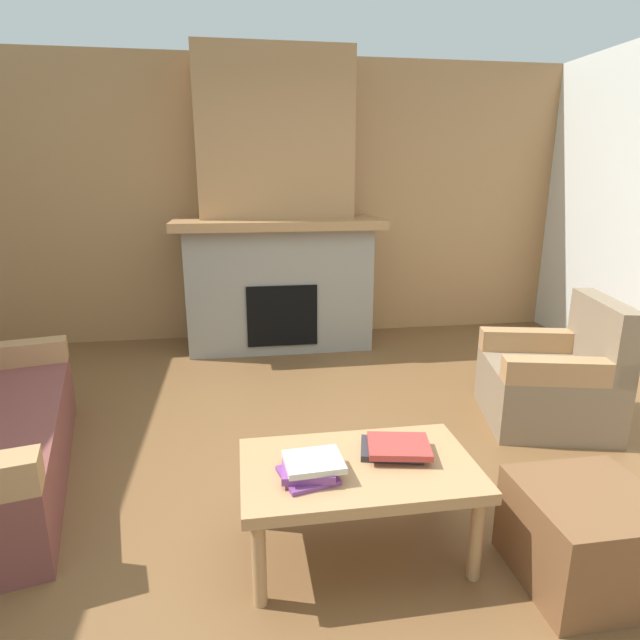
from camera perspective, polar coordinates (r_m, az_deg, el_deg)
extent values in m
plane|color=brown|center=(2.88, 0.10, -18.60)|extent=(9.00, 9.00, 0.00)
cube|color=#A87A4C|center=(5.38, -5.07, 12.62)|extent=(6.00, 0.12, 2.70)
cube|color=gray|center=(5.07, -4.53, 3.61)|extent=(1.70, 0.70, 1.15)
cube|color=black|center=(4.79, -4.16, 0.53)|extent=(0.64, 0.08, 0.56)
cube|color=#A87A4C|center=(4.93, -4.63, 10.50)|extent=(1.90, 0.82, 0.08)
cube|color=#A87A4C|center=(5.07, -4.98, 19.40)|extent=(1.40, 0.50, 1.47)
cube|color=#847056|center=(3.87, 23.34, -7.33)|extent=(0.92, 0.92, 0.40)
cube|color=#847056|center=(3.85, 28.39, -1.34)|extent=(0.31, 0.77, 0.45)
cube|color=tan|center=(4.05, 22.40, -2.05)|extent=(0.77, 0.31, 0.15)
cube|color=tan|center=(3.50, 25.40, -5.09)|extent=(0.77, 0.31, 0.15)
cube|color=tan|center=(2.33, 4.22, -15.91)|extent=(1.00, 0.60, 0.05)
cylinder|color=tan|center=(2.21, -6.65, -24.78)|extent=(0.06, 0.06, 0.38)
cylinder|color=tan|center=(2.39, 16.66, -21.85)|extent=(0.06, 0.06, 0.38)
cylinder|color=tan|center=(2.60, -7.15, -17.94)|extent=(0.06, 0.06, 0.38)
cylinder|color=tan|center=(2.75, 12.26, -16.10)|extent=(0.06, 0.06, 0.38)
cube|color=brown|center=(2.54, 26.99, -20.32)|extent=(0.52, 0.52, 0.40)
cube|color=#7A3D84|center=(2.22, -1.33, -16.57)|extent=(0.25, 0.25, 0.02)
cube|color=#7A3D84|center=(2.22, -1.33, -15.73)|extent=(0.23, 0.24, 0.03)
cube|color=beige|center=(2.20, -0.69, -15.21)|extent=(0.25, 0.21, 0.03)
cube|color=#2D2D33|center=(2.41, 7.80, -13.79)|extent=(0.31, 0.26, 0.03)
cube|color=#B23833|center=(2.38, 8.59, -13.46)|extent=(0.30, 0.26, 0.03)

